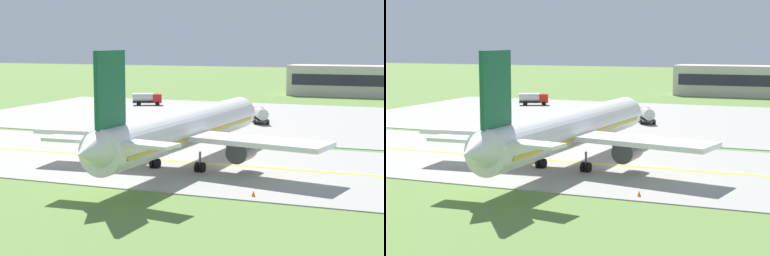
# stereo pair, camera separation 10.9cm
# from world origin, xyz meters

# --- Properties ---
(ground_plane) EXTENTS (500.00, 500.00, 0.00)m
(ground_plane) POSITION_xyz_m (0.00, 0.00, 0.00)
(ground_plane) COLOR olive
(taxiway_strip) EXTENTS (240.00, 28.00, 0.10)m
(taxiway_strip) POSITION_xyz_m (0.00, 0.00, 0.05)
(taxiway_strip) COLOR #9E9B93
(taxiway_strip) RESTS_ON ground
(apron_pad) EXTENTS (140.00, 52.00, 0.10)m
(apron_pad) POSITION_xyz_m (10.00, 42.00, 0.05)
(apron_pad) COLOR #9E9B93
(apron_pad) RESTS_ON ground
(taxiway_centreline) EXTENTS (220.00, 0.60, 0.01)m
(taxiway_centreline) POSITION_xyz_m (0.00, 0.00, 0.11)
(taxiway_centreline) COLOR yellow
(taxiway_centreline) RESTS_ON taxiway_strip
(airplane_lead) EXTENTS (32.47, 39.64, 12.70)m
(airplane_lead) POSITION_xyz_m (-5.53, -2.76, 4.13)
(airplane_lead) COLOR white
(airplane_lead) RESTS_ON ground
(service_truck_fuel) EXTENTS (4.58, 6.27, 2.65)m
(service_truck_fuel) POSITION_xyz_m (-7.76, 35.85, 1.53)
(service_truck_fuel) COLOR red
(service_truck_fuel) RESTS_ON ground
(service_truck_catering) EXTENTS (6.31, 4.35, 2.65)m
(service_truck_catering) POSITION_xyz_m (-37.10, 55.31, 1.53)
(service_truck_catering) COLOR red
(service_truck_catering) RESTS_ON ground
(traffic_cone_near_edge) EXTENTS (0.44, 0.44, 0.60)m
(traffic_cone_near_edge) POSITION_xyz_m (4.97, -12.51, 0.30)
(traffic_cone_near_edge) COLOR orange
(traffic_cone_near_edge) RESTS_ON ground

